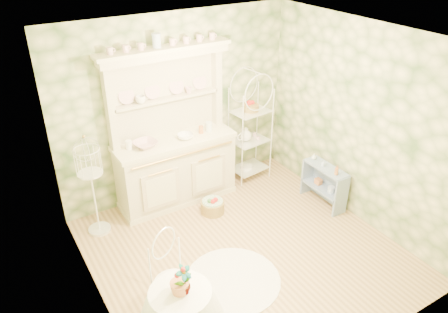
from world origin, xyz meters
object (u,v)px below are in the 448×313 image
bakers_rack (250,128)px  birdcage_stand (93,189)px  floor_basket (213,206)px  cafe_chair (173,282)px  side_shelf (324,185)px  kitchen_dresser (174,131)px

bakers_rack → birdcage_stand: bakers_rack is taller
floor_basket → cafe_chair: bearing=-132.4°
bakers_rack → floor_basket: (-1.02, -0.57, -0.76)m
side_shelf → birdcage_stand: birdcage_stand is taller
kitchen_dresser → cafe_chair: (-1.00, -1.97, -0.69)m
birdcage_stand → floor_basket: birdcage_stand is taller
cafe_chair → floor_basket: (1.27, 1.39, -0.35)m
cafe_chair → floor_basket: cafe_chair is taller
side_shelf → birdcage_stand: 3.26m
side_shelf → cafe_chair: bearing=-166.6°
side_shelf → floor_basket: bearing=155.4°
bakers_rack → kitchen_dresser: bearing=172.7°
kitchen_dresser → cafe_chair: size_ratio=2.52×
bakers_rack → side_shelf: bearing=-74.9°
birdcage_stand → cafe_chair: bearing=-82.0°
cafe_chair → floor_basket: bearing=23.1°
cafe_chair → birdcage_stand: birdcage_stand is taller
bakers_rack → side_shelf: 1.43m
cafe_chair → bakers_rack: bearing=16.1°
side_shelf → floor_basket: size_ratio=2.23×
floor_basket → bakers_rack: bearing=29.2°
kitchen_dresser → floor_basket: 1.22m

